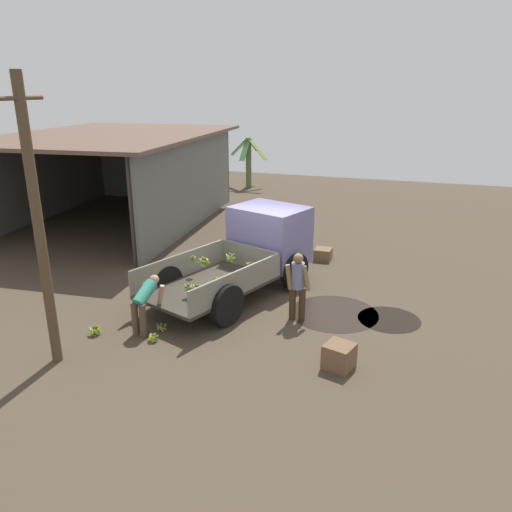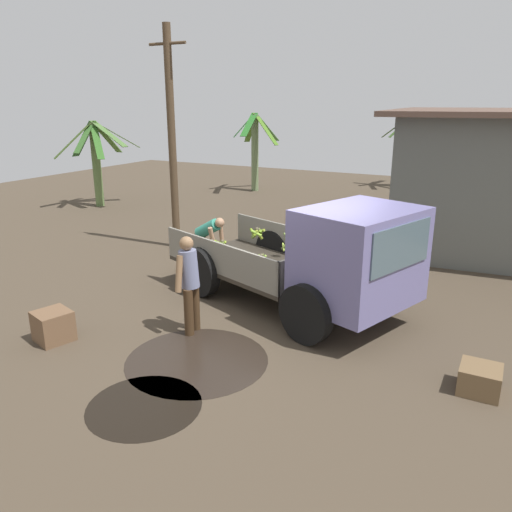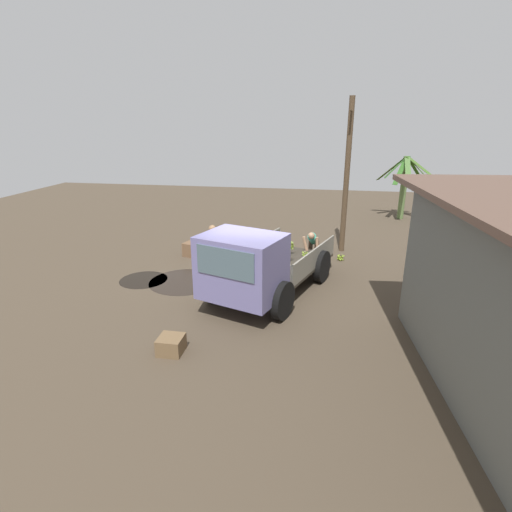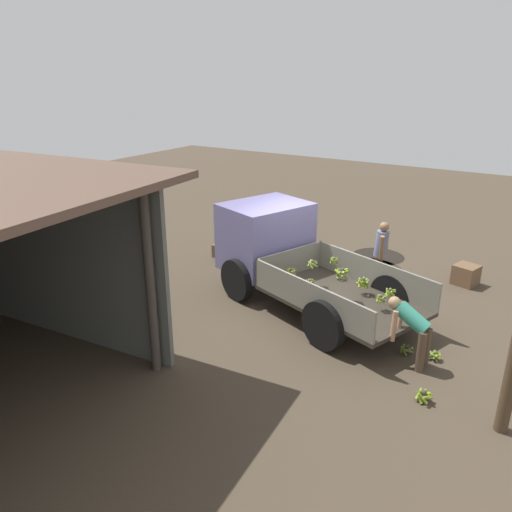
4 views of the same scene
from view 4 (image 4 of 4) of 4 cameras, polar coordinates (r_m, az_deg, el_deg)
ground at (r=11.50m, az=5.61°, el=-4.77°), size 36.00×36.00×0.00m
mud_patch_0 at (r=13.22m, az=12.27°, el=-1.70°), size 2.09×2.09×0.01m
mud_patch_1 at (r=14.36m, az=13.78°, el=-0.02°), size 1.43×1.43×0.01m
cargo_truck at (r=11.34m, az=2.71°, el=0.80°), size 5.13×3.39×2.03m
person_foreground_visitor at (r=12.06m, az=14.07°, el=0.51°), size 0.37×0.60×1.61m
person_worker_loading at (r=9.10m, az=17.47°, el=-7.78°), size 0.80×0.58×1.19m
banana_bunch_on_ground_0 at (r=9.67m, az=16.82°, el=-10.14°), size 0.26×0.26×0.19m
banana_bunch_on_ground_1 at (r=8.50m, az=18.61°, el=-14.85°), size 0.27×0.27×0.21m
banana_bunch_on_ground_2 at (r=9.65m, az=19.82°, el=-10.61°), size 0.23×0.23×0.18m
wooden_crate_0 at (r=13.09m, az=22.86°, el=-1.99°), size 0.64×0.64×0.49m
wooden_crate_1 at (r=13.92m, az=-3.64°, el=0.67°), size 0.51×0.51×0.36m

